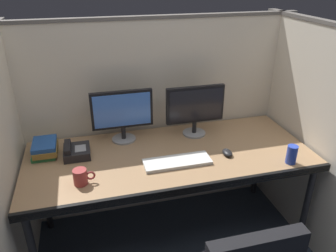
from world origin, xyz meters
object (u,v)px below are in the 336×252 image
object	(u,v)px
monitor_right	(195,107)
keyboard_main	(177,162)
desk_phone	(76,151)
book_stack	(45,148)
desk	(170,160)
soda_can	(292,154)
monitor_left	(122,113)
computer_mouse	(227,153)
coffee_mug	(81,177)

from	to	relation	value
monitor_right	keyboard_main	distance (m)	0.48
desk_phone	book_stack	world-z (taller)	book_stack
desk	desk_phone	xyz separation A→B (m)	(-0.61, 0.14, 0.08)
monitor_right	book_stack	distance (m)	1.07
desk_phone	soda_can	world-z (taller)	soda_can
monitor_left	book_stack	size ratio (longest dim) A/B	1.94
monitor_left	keyboard_main	size ratio (longest dim) A/B	1.00
desk	computer_mouse	bearing A→B (deg)	-16.28
monitor_right	desk	bearing A→B (deg)	-136.06
monitor_left	computer_mouse	size ratio (longest dim) A/B	4.48
monitor_left	desk_phone	xyz separation A→B (m)	(-0.34, -0.14, -0.18)
monitor_right	soda_can	world-z (taller)	monitor_right
desk_phone	coffee_mug	xyz separation A→B (m)	(0.03, -0.33, 0.01)
computer_mouse	soda_can	xyz separation A→B (m)	(0.35, -0.19, 0.04)
coffee_mug	soda_can	world-z (taller)	soda_can
monitor_left	coffee_mug	xyz separation A→B (m)	(-0.31, -0.47, -0.17)
keyboard_main	soda_can	bearing A→B (deg)	-14.21
desk	book_stack	world-z (taller)	book_stack
monitor_right	book_stack	size ratio (longest dim) A/B	1.94
computer_mouse	coffee_mug	distance (m)	0.95
monitor_left	coffee_mug	world-z (taller)	monitor_left
keyboard_main	desk	bearing A→B (deg)	96.08
computer_mouse	book_stack	size ratio (longest dim) A/B	0.43
computer_mouse	book_stack	distance (m)	1.21
coffee_mug	keyboard_main	bearing A→B (deg)	6.90
monitor_right	book_stack	xyz separation A→B (m)	(-1.06, -0.04, -0.17)
desk	soda_can	bearing A→B (deg)	-22.70
book_stack	desk	bearing A→B (deg)	-14.28
monitor_right	coffee_mug	bearing A→B (deg)	-152.48
monitor_right	keyboard_main	size ratio (longest dim) A/B	1.00
monitor_left	computer_mouse	xyz separation A→B (m)	(0.64, -0.39, -0.20)
coffee_mug	soda_can	xyz separation A→B (m)	(1.30, -0.11, 0.01)
desk	soda_can	xyz separation A→B (m)	(0.72, -0.30, 0.11)
book_stack	coffee_mug	bearing A→B (deg)	-60.78
computer_mouse	book_stack	bearing A→B (deg)	165.09
keyboard_main	desk_phone	size ratio (longest dim) A/B	2.26
keyboard_main	soda_can	size ratio (longest dim) A/B	3.52
computer_mouse	coffee_mug	size ratio (longest dim) A/B	0.76
coffee_mug	desk	bearing A→B (deg)	18.35
desk_phone	desk	bearing A→B (deg)	-12.80
monitor_left	desk_phone	world-z (taller)	monitor_left
computer_mouse	desk_phone	xyz separation A→B (m)	(-0.97, 0.24, 0.02)
desk_phone	coffee_mug	size ratio (longest dim) A/B	1.51
keyboard_main	monitor_left	bearing A→B (deg)	125.52
soda_can	coffee_mug	bearing A→B (deg)	175.35
monitor_left	desk_phone	distance (m)	0.41
desk	monitor_left	bearing A→B (deg)	134.35
keyboard_main	desk_phone	world-z (taller)	desk_phone
desk_phone	soda_can	size ratio (longest dim) A/B	1.56
soda_can	desk_phone	bearing A→B (deg)	161.72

